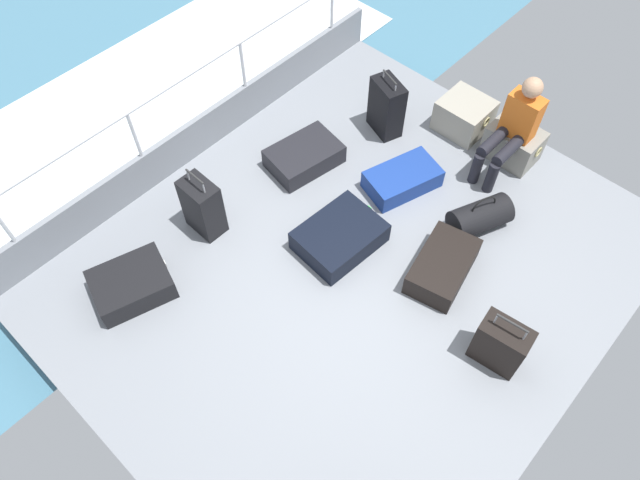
{
  "coord_description": "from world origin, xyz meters",
  "views": [
    {
      "loc": [
        1.82,
        -2.43,
        4.73
      ],
      "look_at": [
        -0.3,
        -0.15,
        0.25
      ],
      "focal_mm": 33.21,
      "sensor_mm": 36.0,
      "label": 1
    }
  ],
  "objects_px": {
    "cargo_crate_1": "(513,144)",
    "suitcase_8": "(132,284)",
    "suitcase_3": "(304,156)",
    "suitcase_4": "(500,344)",
    "suitcase_2": "(402,179)",
    "suitcase_1": "(340,237)",
    "duffel_bag": "(480,216)",
    "cargo_crate_0": "(464,115)",
    "suitcase_5": "(203,207)",
    "suitcase_6": "(386,107)",
    "passenger_seated": "(513,127)",
    "suitcase_0": "(443,266)"
  },
  "relations": [
    {
      "from": "suitcase_6",
      "to": "suitcase_8",
      "type": "relative_size",
      "value": 0.91
    },
    {
      "from": "suitcase_4",
      "to": "suitcase_6",
      "type": "distance_m",
      "value": 2.85
    },
    {
      "from": "suitcase_4",
      "to": "suitcase_5",
      "type": "xyz_separation_m",
      "value": [
        -2.85,
        -0.74,
        0.06
      ]
    },
    {
      "from": "passenger_seated",
      "to": "suitcase_6",
      "type": "bearing_deg",
      "value": -161.79
    },
    {
      "from": "suitcase_4",
      "to": "passenger_seated",
      "type": "bearing_deg",
      "value": 121.63
    },
    {
      "from": "suitcase_8",
      "to": "duffel_bag",
      "type": "height_order",
      "value": "duffel_bag"
    },
    {
      "from": "cargo_crate_1",
      "to": "suitcase_8",
      "type": "xyz_separation_m",
      "value": [
        -1.61,
        -3.77,
        -0.07
      ]
    },
    {
      "from": "passenger_seated",
      "to": "suitcase_3",
      "type": "distance_m",
      "value": 2.13
    },
    {
      "from": "suitcase_1",
      "to": "suitcase_5",
      "type": "height_order",
      "value": "suitcase_5"
    },
    {
      "from": "passenger_seated",
      "to": "suitcase_3",
      "type": "xyz_separation_m",
      "value": [
        -1.55,
        -1.39,
        -0.45
      ]
    },
    {
      "from": "cargo_crate_1",
      "to": "suitcase_8",
      "type": "distance_m",
      "value": 4.1
    },
    {
      "from": "suitcase_5",
      "to": "suitcase_8",
      "type": "relative_size",
      "value": 0.94
    },
    {
      "from": "suitcase_2",
      "to": "suitcase_4",
      "type": "height_order",
      "value": "suitcase_4"
    },
    {
      "from": "suitcase_4",
      "to": "suitcase_5",
      "type": "height_order",
      "value": "suitcase_5"
    },
    {
      "from": "cargo_crate_0",
      "to": "cargo_crate_1",
      "type": "distance_m",
      "value": 0.63
    },
    {
      "from": "suitcase_4",
      "to": "suitcase_8",
      "type": "xyz_separation_m",
      "value": [
        -2.78,
        -1.69,
        -0.14
      ]
    },
    {
      "from": "suitcase_1",
      "to": "suitcase_3",
      "type": "height_order",
      "value": "suitcase_1"
    },
    {
      "from": "cargo_crate_1",
      "to": "cargo_crate_0",
      "type": "bearing_deg",
      "value": 178.74
    },
    {
      "from": "suitcase_0",
      "to": "suitcase_2",
      "type": "bearing_deg",
      "value": 147.64
    },
    {
      "from": "suitcase_6",
      "to": "suitcase_4",
      "type": "bearing_deg",
      "value": -31.58
    },
    {
      "from": "suitcase_0",
      "to": "suitcase_4",
      "type": "relative_size",
      "value": 1.29
    },
    {
      "from": "suitcase_2",
      "to": "suitcase_3",
      "type": "height_order",
      "value": "suitcase_3"
    },
    {
      "from": "cargo_crate_0",
      "to": "suitcase_1",
      "type": "distance_m",
      "value": 2.12
    },
    {
      "from": "suitcase_0",
      "to": "cargo_crate_0",
      "type": "bearing_deg",
      "value": 119.46
    },
    {
      "from": "suitcase_1",
      "to": "suitcase_4",
      "type": "height_order",
      "value": "suitcase_4"
    },
    {
      "from": "suitcase_1",
      "to": "suitcase_8",
      "type": "bearing_deg",
      "value": -121.65
    },
    {
      "from": "suitcase_2",
      "to": "suitcase_8",
      "type": "height_order",
      "value": "suitcase_8"
    },
    {
      "from": "suitcase_3",
      "to": "suitcase_4",
      "type": "height_order",
      "value": "suitcase_4"
    },
    {
      "from": "passenger_seated",
      "to": "suitcase_0",
      "type": "xyz_separation_m",
      "value": [
        0.34,
        -1.53,
        -0.44
      ]
    },
    {
      "from": "cargo_crate_1",
      "to": "duffel_bag",
      "type": "xyz_separation_m",
      "value": [
        0.28,
        -1.02,
        -0.03
      ]
    },
    {
      "from": "suitcase_1",
      "to": "suitcase_2",
      "type": "relative_size",
      "value": 0.99
    },
    {
      "from": "suitcase_3",
      "to": "suitcase_2",
      "type": "bearing_deg",
      "value": 25.57
    },
    {
      "from": "cargo_crate_0",
      "to": "suitcase_4",
      "type": "relative_size",
      "value": 0.87
    },
    {
      "from": "suitcase_1",
      "to": "suitcase_6",
      "type": "xyz_separation_m",
      "value": [
        -0.68,
        1.51,
        0.2
      ]
    },
    {
      "from": "duffel_bag",
      "to": "cargo_crate_0",
      "type": "bearing_deg",
      "value": 131.38
    },
    {
      "from": "suitcase_1",
      "to": "suitcase_5",
      "type": "relative_size",
      "value": 1.09
    },
    {
      "from": "suitcase_4",
      "to": "duffel_bag",
      "type": "bearing_deg",
      "value": 129.98
    },
    {
      "from": "cargo_crate_1",
      "to": "suitcase_4",
      "type": "xyz_separation_m",
      "value": [
        1.17,
        -2.08,
        0.06
      ]
    },
    {
      "from": "cargo_crate_0",
      "to": "suitcase_3",
      "type": "distance_m",
      "value": 1.83
    },
    {
      "from": "suitcase_4",
      "to": "suitcase_3",
      "type": "bearing_deg",
      "value": 169.4
    },
    {
      "from": "suitcase_6",
      "to": "suitcase_8",
      "type": "height_order",
      "value": "suitcase_6"
    },
    {
      "from": "cargo_crate_1",
      "to": "suitcase_4",
      "type": "height_order",
      "value": "suitcase_4"
    },
    {
      "from": "cargo_crate_1",
      "to": "passenger_seated",
      "type": "xyz_separation_m",
      "value": [
        0.0,
        -0.18,
        0.37
      ]
    },
    {
      "from": "passenger_seated",
      "to": "duffel_bag",
      "type": "height_order",
      "value": "passenger_seated"
    },
    {
      "from": "cargo_crate_1",
      "to": "duffel_bag",
      "type": "height_order",
      "value": "duffel_bag"
    },
    {
      "from": "suitcase_0",
      "to": "suitcase_3",
      "type": "distance_m",
      "value": 1.89
    },
    {
      "from": "suitcase_1",
      "to": "suitcase_8",
      "type": "height_order",
      "value": "suitcase_1"
    },
    {
      "from": "passenger_seated",
      "to": "suitcase_2",
      "type": "relative_size",
      "value": 1.29
    },
    {
      "from": "cargo_crate_1",
      "to": "suitcase_1",
      "type": "distance_m",
      "value": 2.18
    },
    {
      "from": "suitcase_2",
      "to": "suitcase_1",
      "type": "bearing_deg",
      "value": -89.19
    }
  ]
}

